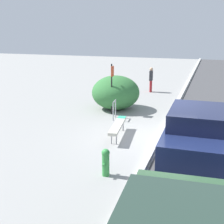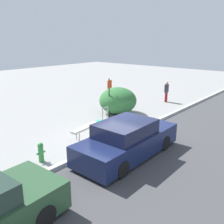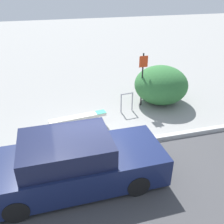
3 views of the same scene
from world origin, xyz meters
name	(u,v)px [view 3 (image 3 of 3)]	position (x,y,z in m)	size (l,w,h in m)	color
ground_plane	(95,150)	(0.00, 0.00, 0.00)	(60.00, 60.00, 0.00)	gray
curb	(94,148)	(0.00, 0.00, 0.07)	(60.00, 0.20, 0.13)	#B7B7B2
bench	(78,118)	(-0.28, 1.46, 0.44)	(2.12, 0.56, 0.51)	gray
bike_rack	(127,100)	(1.83, 2.27, 0.50)	(0.55, 0.11, 0.83)	#99999E
sign_post	(142,75)	(2.61, 2.63, 1.38)	(0.36, 0.08, 2.30)	black
shrub_hedge	(161,85)	(3.55, 2.74, 0.82)	(2.31, 2.30, 1.63)	#337038
parked_car_near	(73,163)	(-0.82, -1.30, 0.66)	(4.71, 1.87, 1.46)	black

